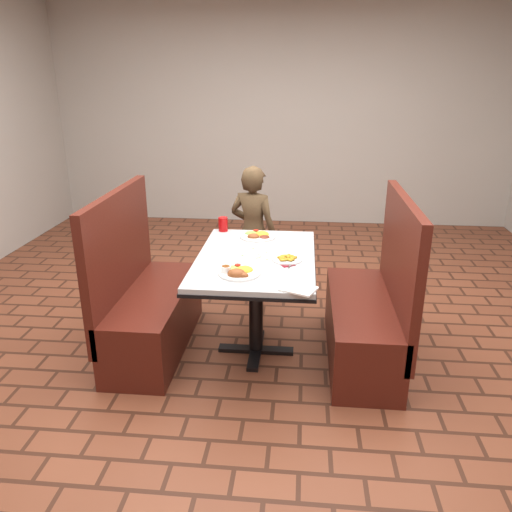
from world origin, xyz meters
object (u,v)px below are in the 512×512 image
at_px(booth_bench_right, 369,316).
at_px(diner_person, 253,233).
at_px(dining_table, 256,269).
at_px(far_dinner_plate, 258,234).
at_px(near_dinner_plate, 238,270).
at_px(booth_bench_left, 147,306).
at_px(red_tumbler, 223,224).
at_px(plantain_plate, 287,259).

relative_size(booth_bench_right, diner_person, 1.00).
xyz_separation_m(dining_table, far_dinner_plate, (-0.03, 0.42, 0.12)).
distance_m(booth_bench_right, near_dinner_plate, 1.04).
bearing_deg(booth_bench_right, booth_bench_left, 180.00).
xyz_separation_m(diner_person, near_dinner_plate, (0.05, -1.36, 0.18)).
bearing_deg(far_dinner_plate, red_tumbler, 154.14).
relative_size(dining_table, red_tumbler, 10.98).
height_order(booth_bench_left, near_dinner_plate, booth_bench_left).
xyz_separation_m(dining_table, red_tumbler, (-0.32, 0.56, 0.15)).
bearing_deg(booth_bench_left, dining_table, 0.00).
distance_m(booth_bench_left, plantain_plate, 1.10).
xyz_separation_m(diner_person, red_tumbler, (-0.19, -0.46, 0.21)).
height_order(dining_table, far_dinner_plate, far_dinner_plate).
bearing_deg(plantain_plate, red_tumbler, 130.34).
distance_m(booth_bench_left, near_dinner_plate, 0.92).
relative_size(booth_bench_right, red_tumbler, 10.88).
bearing_deg(far_dinner_plate, plantain_plate, -63.58).
bearing_deg(far_dinner_plate, diner_person, 99.17).
height_order(booth_bench_left, plantain_plate, booth_bench_left).
distance_m(booth_bench_right, red_tumbler, 1.33).
height_order(booth_bench_right, near_dinner_plate, booth_bench_right).
xyz_separation_m(far_dinner_plate, plantain_plate, (0.24, -0.48, -0.01)).
bearing_deg(plantain_plate, near_dinner_plate, -136.78).
distance_m(booth_bench_left, far_dinner_plate, 0.98).
bearing_deg(near_dinner_plate, booth_bench_left, 154.53).
bearing_deg(booth_bench_left, plantain_plate, -3.94).
xyz_separation_m(booth_bench_left, diner_person, (0.67, 1.02, 0.27)).
bearing_deg(diner_person, booth_bench_left, 75.99).
xyz_separation_m(booth_bench_left, booth_bench_right, (1.60, 0.00, 0.00)).
bearing_deg(plantain_plate, dining_table, 162.02).
relative_size(booth_bench_left, near_dinner_plate, 4.57).
height_order(near_dinner_plate, plantain_plate, near_dinner_plate).
bearing_deg(dining_table, booth_bench_right, 0.00).
xyz_separation_m(dining_table, booth_bench_right, (0.80, 0.00, -0.32)).
height_order(far_dinner_plate, plantain_plate, far_dinner_plate).
bearing_deg(near_dinner_plate, far_dinner_plate, 86.17).
bearing_deg(dining_table, booth_bench_left, 180.00).
bearing_deg(booth_bench_right, dining_table, 180.00).
height_order(dining_table, booth_bench_left, booth_bench_left).
bearing_deg(near_dinner_plate, red_tumbler, 104.91).
relative_size(booth_bench_left, diner_person, 1.00).
height_order(dining_table, diner_person, diner_person).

